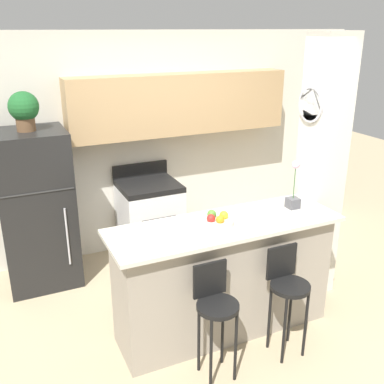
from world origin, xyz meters
name	(u,v)px	position (x,y,z in m)	size (l,w,h in m)	color
ground_plane	(223,327)	(0.00, 0.00, 0.00)	(14.00, 14.00, 0.00)	tan
wall_back	(160,128)	(0.14, 1.87, 1.47)	(5.60, 0.38, 2.55)	silver
pillar_right	(320,170)	(1.16, 0.24, 1.28)	(0.38, 0.32, 2.55)	silver
counter_bar	(224,277)	(0.00, 0.00, 0.53)	(2.00, 0.64, 1.04)	gray
refrigerator	(37,209)	(-1.35, 1.55, 0.82)	(0.71, 0.70, 1.64)	black
stove_range	(150,220)	(-0.12, 1.59, 0.46)	(0.66, 0.63, 1.07)	white
bar_stool_left	(216,307)	(-0.33, -0.46, 0.61)	(0.32, 0.32, 0.93)	black
bar_stool_right	(287,287)	(0.33, -0.46, 0.61)	(0.32, 0.32, 0.93)	black
potted_plant_on_fridge	(24,109)	(-1.35, 1.55, 1.85)	(0.29, 0.29, 0.38)	brown
orchid_vase	(293,193)	(0.71, 0.05, 1.18)	(0.10, 0.10, 0.44)	#4C4C51
fruit_bowl	(217,221)	(-0.08, 0.00, 1.08)	(0.28, 0.28, 0.11)	silver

